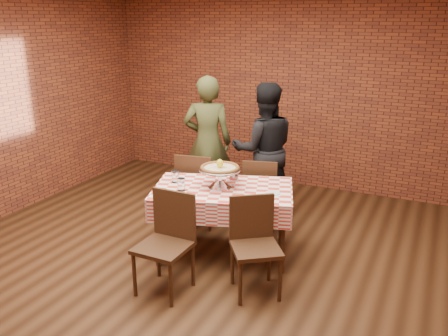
{
  "coord_description": "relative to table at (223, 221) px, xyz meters",
  "views": [
    {
      "loc": [
        2.22,
        -3.7,
        2.46
      ],
      "look_at": [
        0.18,
        0.59,
        0.94
      ],
      "focal_mm": 37.89,
      "sensor_mm": 36.0,
      "label": 1
    }
  ],
  "objects": [
    {
      "name": "side_plate",
      "position": [
        0.53,
        0.06,
        0.39
      ],
      "size": [
        0.19,
        0.19,
        0.01
      ],
      "primitive_type": "cylinder",
      "rotation": [
        0.0,
        0.0,
        0.32
      ],
      "color": "white",
      "rests_on": "tablecloth"
    },
    {
      "name": "water_glass_right",
      "position": [
        -0.54,
        -0.06,
        0.45
      ],
      "size": [
        0.11,
        0.11,
        0.13
      ],
      "primitive_type": "cylinder",
      "rotation": [
        0.0,
        0.0,
        0.32
      ],
      "color": "white",
      "rests_on": "tablecloth"
    },
    {
      "name": "lemon",
      "position": [
        -0.04,
        0.01,
        0.64
      ],
      "size": [
        0.07,
        0.07,
        0.09
      ],
      "primitive_type": "ellipsoid",
      "rotation": [
        0.0,
        0.0,
        0.01
      ],
      "color": "yellow",
      "rests_on": "pizza"
    },
    {
      "name": "pizza_stand",
      "position": [
        -0.04,
        0.01,
        0.48
      ],
      "size": [
        0.45,
        0.45,
        0.2
      ],
      "primitive_type": null,
      "rotation": [
        0.0,
        0.0,
        0.01
      ],
      "color": "silver",
      "rests_on": "tablecloth"
    },
    {
      "name": "chair_far_left",
      "position": [
        -0.61,
        0.59,
        0.09
      ],
      "size": [
        0.52,
        0.52,
        0.93
      ],
      "primitive_type": null,
      "rotation": [
        0.0,
        0.0,
        3.32
      ],
      "color": "#432615",
      "rests_on": "ground"
    },
    {
      "name": "chair_near_left",
      "position": [
        -0.18,
        -0.9,
        0.09
      ],
      "size": [
        0.46,
        0.46,
        0.93
      ],
      "primitive_type": null,
      "rotation": [
        0.0,
        0.0,
        -0.02
      ],
      "color": "#432615",
      "rests_on": "ground"
    },
    {
      "name": "tablecloth",
      "position": [
        0.0,
        0.0,
        0.26
      ],
      "size": [
        1.66,
        1.3,
        0.24
      ],
      "primitive_type": null,
      "rotation": [
        0.0,
        0.0,
        0.32
      ],
      "color": "red",
      "rests_on": "table"
    },
    {
      "name": "water_glass_left",
      "position": [
        -0.35,
        -0.25,
        0.45
      ],
      "size": [
        0.11,
        0.11,
        0.13
      ],
      "primitive_type": "cylinder",
      "rotation": [
        0.0,
        0.0,
        0.32
      ],
      "color": "white",
      "rests_on": "tablecloth"
    },
    {
      "name": "back_wall",
      "position": [
        -0.22,
        2.52,
        1.08
      ],
      "size": [
        5.5,
        0.0,
        5.5
      ],
      "primitive_type": "plane",
      "rotation": [
        1.57,
        0.0,
        0.0
      ],
      "color": "brown",
      "rests_on": "ground"
    },
    {
      "name": "diner_olive",
      "position": [
        -0.8,
        1.21,
        0.5
      ],
      "size": [
        0.75,
        0.63,
        1.76
      ],
      "primitive_type": "imported",
      "rotation": [
        0.0,
        0.0,
        3.53
      ],
      "color": "#404522",
      "rests_on": "ground"
    },
    {
      "name": "sweetener_packet_b",
      "position": [
        0.6,
        0.03,
        0.39
      ],
      "size": [
        0.06,
        0.05,
        0.0
      ],
      "primitive_type": "cube",
      "rotation": [
        0.0,
        0.0,
        -0.25
      ],
      "color": "white",
      "rests_on": "tablecloth"
    },
    {
      "name": "condiment_caddy",
      "position": [
        0.01,
        0.28,
        0.45
      ],
      "size": [
        0.11,
        0.09,
        0.13
      ],
      "primitive_type": "cube",
      "rotation": [
        0.0,
        0.0,
        0.24
      ],
      "color": "silver",
      "rests_on": "tablecloth"
    },
    {
      "name": "ground",
      "position": [
        -0.22,
        -0.48,
        -0.38
      ],
      "size": [
        6.0,
        6.0,
        0.0
      ],
      "primitive_type": "plane",
      "color": "black",
      "rests_on": "ground"
    },
    {
      "name": "table",
      "position": [
        0.0,
        0.0,
        0.0
      ],
      "size": [
        1.61,
        1.26,
        0.75
      ],
      "primitive_type": "cube",
      "rotation": [
        0.0,
        0.0,
        0.32
      ],
      "color": "#432615",
      "rests_on": "ground"
    },
    {
      "name": "chair_far_right",
      "position": [
        0.11,
        0.84,
        0.07
      ],
      "size": [
        0.49,
        0.49,
        0.88
      ],
      "primitive_type": null,
      "rotation": [
        0.0,
        0.0,
        3.39
      ],
      "color": "#432615",
      "rests_on": "ground"
    },
    {
      "name": "sweetener_packet_a",
      "position": [
        0.56,
        0.01,
        0.39
      ],
      "size": [
        0.06,
        0.06,
        0.0
      ],
      "primitive_type": "cube",
      "rotation": [
        0.0,
        0.0,
        0.72
      ],
      "color": "white",
      "rests_on": "tablecloth"
    },
    {
      "name": "diner_black",
      "position": [
        -0.03,
        1.27,
        0.48
      ],
      "size": [
        1.04,
        0.97,
        1.7
      ],
      "primitive_type": "imported",
      "rotation": [
        0.0,
        0.0,
        3.65
      ],
      "color": "black",
      "rests_on": "ground"
    },
    {
      "name": "chair_near_right",
      "position": [
        0.6,
        -0.57,
        0.08
      ],
      "size": [
        0.59,
        0.59,
        0.9
      ],
      "primitive_type": null,
      "rotation": [
        0.0,
        0.0,
        0.62
      ],
      "color": "#432615",
      "rests_on": "ground"
    },
    {
      "name": "pizza",
      "position": [
        -0.04,
        0.01,
        0.59
      ],
      "size": [
        0.41,
        0.41,
        0.03
      ],
      "primitive_type": "cylinder",
      "rotation": [
        0.0,
        0.0,
        0.01
      ],
      "color": "beige",
      "rests_on": "pizza_stand"
    }
  ]
}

